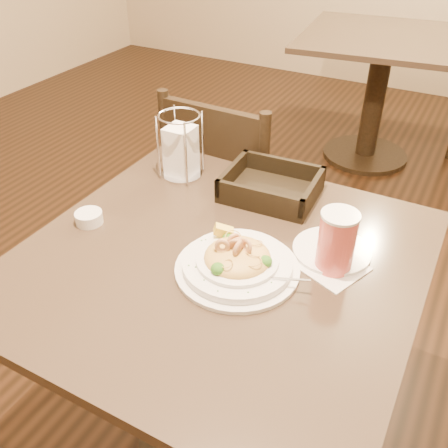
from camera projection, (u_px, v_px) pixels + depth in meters
The scene contains 10 objects.
ground at pixel (221, 439), 1.60m from camera, with size 7.00×7.00×0.00m, color black.
main_table at pixel (220, 327), 1.30m from camera, with size 0.90×0.90×0.75m.
background_table at pixel (378, 77), 2.90m from camera, with size 1.00×1.00×0.75m.
dining_chair_near at pixel (232, 202), 1.83m from camera, with size 0.43×0.43×0.93m.
pasta_bowl at pixel (237, 262), 1.11m from camera, with size 0.31×0.28×0.09m.
drink_glass at pixel (336, 242), 1.09m from camera, with size 0.17×0.17×0.15m.
bread_basket at pixel (271, 188), 1.37m from camera, with size 0.26×0.22×0.07m.
napkin_caddy at pixel (181, 150), 1.43m from camera, with size 0.12×0.12×0.19m.
side_plate at pixel (332, 251), 1.17m from camera, with size 0.18×0.18×0.01m, color white.
butter_ramekin at pixel (89, 218), 1.27m from camera, with size 0.07×0.07×0.03m, color white.
Camera 1 is at (0.44, -0.79, 1.49)m, focal length 40.00 mm.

